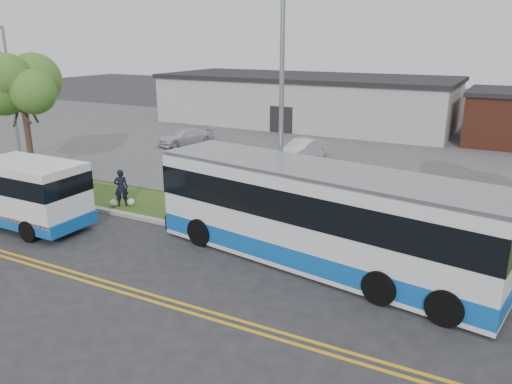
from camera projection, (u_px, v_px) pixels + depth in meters
The scene contains 17 objects.
ground at pixel (178, 240), 19.09m from camera, with size 140.00×140.00×0.00m, color #28282B.
lane_line_north at pixel (105, 281), 15.84m from camera, with size 70.00×0.12×0.01m, color gold.
lane_line_south at pixel (98, 285), 15.59m from camera, with size 70.00×0.12×0.01m, color gold.
curb at pixel (194, 229), 20.00m from camera, with size 80.00×0.30×0.15m, color #9E9B93.
verge at pixel (218, 216), 21.52m from camera, with size 80.00×3.30×0.10m, color #264517.
parking_lot at pixel (330, 153), 33.43m from camera, with size 80.00×25.00×0.10m, color #4C4C4F.
commercial_building at pixel (305, 100), 43.92m from camera, with size 25.40×10.40×4.35m.
tree_west at pixel (21, 84), 25.66m from camera, with size 4.40×4.40×6.91m.
streetlight_near at pixel (281, 99), 18.51m from camera, with size 0.35×1.53×9.50m.
streetlight_far at pixel (10, 90), 29.52m from camera, with size 0.35×1.53×8.00m.
shuttle_bus at pixel (20, 191), 20.19m from camera, with size 7.21×2.45×2.75m.
transit_bus at pixel (319, 216), 16.65m from camera, with size 12.39×4.68×3.36m.
pedestrian at pixel (121, 188), 22.43m from camera, with size 0.62×0.41×1.70m, color black.
parked_car_a at pixel (302, 150), 31.06m from camera, with size 1.38×3.95×1.30m, color silver.
parked_car_b at pixel (186, 136), 35.57m from camera, with size 1.67×4.12×1.19m, color silver.
grocery_bag_left at pixel (113, 203), 22.55m from camera, with size 0.32×0.32×0.32m, color white.
grocery_bag_right at pixel (131, 202), 22.71m from camera, with size 0.32×0.32×0.32m, color white.
Camera 1 is at (10.96, -14.22, 7.37)m, focal length 35.00 mm.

